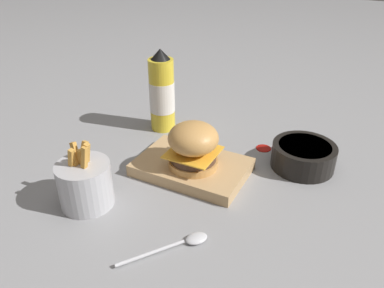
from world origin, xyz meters
TOP-DOWN VIEW (x-y plane):
  - ground_plane at (0.00, 0.00)m, footprint 6.00×6.00m
  - serving_board at (-0.06, 0.07)m, footprint 0.26×0.17m
  - burger at (-0.05, 0.06)m, footprint 0.12×0.12m
  - ketchup_bottle at (-0.24, 0.24)m, footprint 0.07×0.07m
  - fries_basket at (-0.20, -0.14)m, footprint 0.11×0.11m
  - side_bowl at (0.17, 0.22)m, footprint 0.15×0.15m
  - spoon at (0.04, -0.16)m, footprint 0.12×0.15m
  - ketchup_puddle at (0.06, 0.26)m, footprint 0.04×0.04m

SIDE VIEW (x-z plane):
  - ground_plane at x=0.00m, z-range 0.00..0.00m
  - ketchup_puddle at x=0.06m, z-range 0.00..0.00m
  - spoon at x=0.04m, z-range 0.00..0.01m
  - serving_board at x=-0.06m, z-range 0.00..0.03m
  - side_bowl at x=0.17m, z-range 0.00..0.06m
  - fries_basket at x=-0.20m, z-range -0.02..0.13m
  - burger at x=-0.05m, z-range 0.03..0.14m
  - ketchup_bottle at x=-0.24m, z-range -0.01..0.23m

